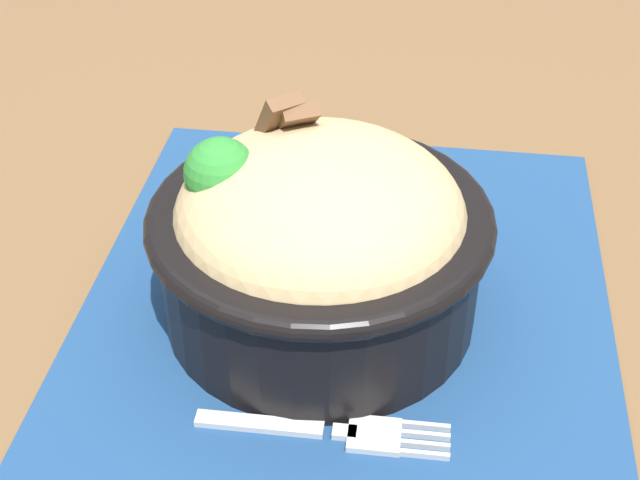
% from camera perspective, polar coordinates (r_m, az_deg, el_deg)
% --- Properties ---
extents(table, '(1.33, 0.79, 0.76)m').
position_cam_1_polar(table, '(0.56, 2.23, -11.86)').
color(table, brown).
rests_on(table, ground_plane).
extents(placemat, '(0.41, 0.30, 0.00)m').
position_cam_1_polar(placemat, '(0.52, 1.30, -5.89)').
color(placemat, navy).
rests_on(placemat, table).
extents(bowl, '(0.21, 0.21, 0.12)m').
position_cam_1_polar(bowl, '(0.50, -0.08, 0.22)').
color(bowl, black).
rests_on(bowl, placemat).
extents(fork, '(0.02, 0.13, 0.00)m').
position_cam_1_polar(fork, '(0.46, 0.89, -11.70)').
color(fork, '#B3B3B3').
rests_on(fork, placemat).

